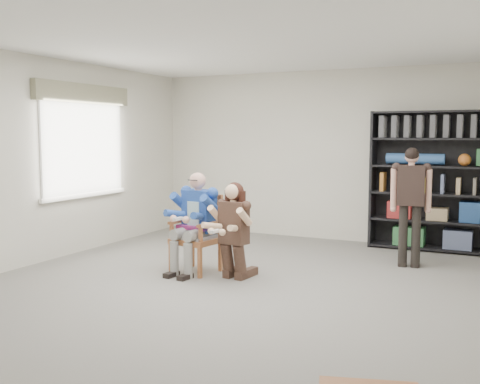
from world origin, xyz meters
The scene contains 8 objects.
room_shell centered at (0.00, 0.00, 1.40)m, with size 6.00×7.00×2.80m, color silver, non-canonical shape.
floor centered at (0.00, 0.00, 0.00)m, with size 6.00×7.00×0.01m, color slate.
window_left centered at (-2.95, 1.00, 1.63)m, with size 0.16×2.00×1.75m, color silver, non-canonical shape.
armchair centered at (-0.80, 0.56, 0.49)m, with size 0.57×0.55×0.99m, color #985431, non-canonical shape.
seated_man centered at (-0.80, 0.56, 0.64)m, with size 0.55×0.77×1.28m, color navy, non-canonical shape.
kneeling_woman centered at (-0.22, 0.44, 0.59)m, with size 0.49×0.79×1.18m, color #39291D, non-canonical shape.
bookshelf centered at (1.70, 3.28, 1.05)m, with size 1.80×0.38×2.10m, color black, non-canonical shape.
standing_man centered at (1.59, 2.02, 0.79)m, with size 0.49×0.27×1.58m, color black, non-canonical shape.
Camera 1 is at (2.74, -5.51, 1.75)m, focal length 42.00 mm.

